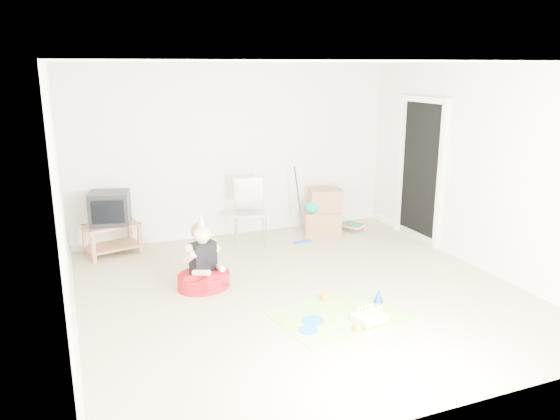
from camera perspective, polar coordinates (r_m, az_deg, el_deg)
name	(u,v)px	position (r m, az deg, el deg)	size (l,w,h in m)	color
ground	(301,291)	(6.47, 2.16, -8.49)	(5.00, 5.00, 0.00)	tan
doorway_recess	(421,172)	(8.39, 14.53, 3.82)	(0.02, 0.90, 2.05)	black
tv_stand	(112,236)	(7.94, -17.13, -2.64)	(0.79, 0.60, 0.44)	#AD734E
crt_tv	(110,208)	(7.84, -17.36, 0.19)	(0.52, 0.43, 0.45)	black
folding_chair	(250,213)	(7.93, -3.15, -0.32)	(0.54, 0.53, 1.01)	#9C9DA2
cardboard_boxes	(323,212)	(8.54, 4.52, -0.26)	(0.67, 0.58, 0.71)	#A1704D
floor_mop	(303,226)	(8.07, 2.44, -1.70)	(0.28, 0.37, 1.11)	blue
book_pile	(352,227)	(8.81, 7.56, -1.77)	(0.31, 0.35, 0.13)	#267250
seated_woman	(204,271)	(6.57, -7.99, -6.38)	(0.82, 0.82, 0.93)	#A90F1C
party_mat	(339,315)	(5.93, 6.22, -10.83)	(1.34, 0.97, 0.01)	#FF358E
birthday_cake	(370,319)	(5.80, 9.34, -11.14)	(0.34, 0.29, 0.15)	white
blue_plate_near	(313,320)	(5.77, 3.50, -11.44)	(0.23, 0.23, 0.01)	blue
blue_plate_far	(309,330)	(5.58, 3.01, -12.40)	(0.20, 0.20, 0.01)	blue
orange_cup_near	(325,297)	(6.22, 4.68, -9.03)	(0.08, 0.08, 0.09)	orange
orange_cup_far	(357,327)	(5.59, 8.09, -12.04)	(0.08, 0.08, 0.09)	orange
blue_party_hat	(379,295)	(6.24, 10.28, -8.77)	(0.11, 0.11, 0.16)	#1A41BA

